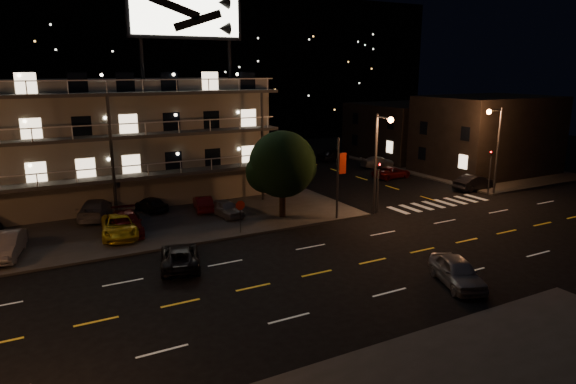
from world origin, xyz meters
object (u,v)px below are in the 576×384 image
lot_car_2 (119,226)px  side_car_0 (474,182)px  lot_car_4 (226,208)px  tree (282,166)px  road_car_west (180,256)px  road_car_east (457,272)px  lot_car_7 (96,209)px

lot_car_2 → side_car_0: (32.87, -1.50, -0.11)m
lot_car_2 → lot_car_4: 8.34m
lot_car_2 → tree: bearing=3.3°
road_car_west → lot_car_4: bearing=-111.1°
lot_car_2 → road_car_east: 22.20m
lot_car_4 → side_car_0: size_ratio=0.82×
lot_car_7 → lot_car_2: bearing=117.6°
road_car_west → lot_car_2: bearing=-58.0°
tree → lot_car_2: size_ratio=1.33×
lot_car_4 → road_car_west: 10.30m
lot_car_7 → side_car_0: (33.59, -6.80, -0.16)m
lot_car_7 → lot_car_4: bearing=174.9°
lot_car_2 → lot_car_4: bearing=16.1°
lot_car_7 → road_car_west: bearing=122.6°
lot_car_4 → side_car_0: (24.60, -2.60, -0.04)m
side_car_0 → lot_car_4: bearing=80.3°
side_car_0 → road_car_west: bearing=96.7°
lot_car_4 → lot_car_7: (-8.98, 4.20, 0.12)m
lot_car_7 → road_car_east: 26.85m
lot_car_4 → tree: bearing=-39.6°
road_car_east → lot_car_2: bearing=152.1°
tree → lot_car_7: size_ratio=1.29×
lot_car_2 → lot_car_7: size_ratio=0.97×
road_car_east → side_car_0: bearing=61.3°
lot_car_4 → road_car_east: bearing=-80.4°
road_car_east → lot_car_7: bearing=145.8°
road_car_west → side_car_0: bearing=-153.8°
tree → lot_car_4: (-3.81, 2.22, -3.36)m
lot_car_7 → road_car_east: lot_car_7 is taller
side_car_0 → road_car_west: side_car_0 is taller
lot_car_4 → road_car_west: lot_car_4 is taller
lot_car_7 → road_car_west: (2.78, -12.43, -0.25)m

